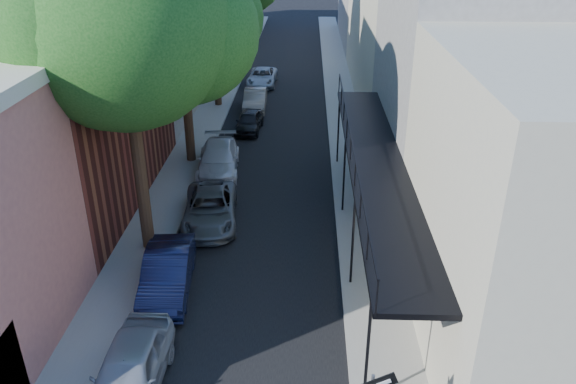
# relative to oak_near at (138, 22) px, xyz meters

# --- Properties ---
(road_surface) EXTENTS (6.00, 64.00, 0.01)m
(road_surface) POSITION_rel_oak_near_xyz_m (3.37, 19.74, -7.87)
(road_surface) COLOR black
(road_surface) RESTS_ON ground
(sidewalk_left) EXTENTS (2.00, 64.00, 0.12)m
(sidewalk_left) POSITION_rel_oak_near_xyz_m (-0.63, 19.74, -7.82)
(sidewalk_left) COLOR gray
(sidewalk_left) RESTS_ON ground
(sidewalk_right) EXTENTS (2.00, 64.00, 0.12)m
(sidewalk_right) POSITION_rel_oak_near_xyz_m (7.37, 19.74, -7.82)
(sidewalk_right) COLOR gray
(sidewalk_right) RESTS_ON ground
(buildings_left) EXTENTS (10.10, 59.10, 12.00)m
(buildings_left) POSITION_rel_oak_near_xyz_m (-5.93, 18.50, -2.94)
(buildings_left) COLOR tan
(buildings_left) RESTS_ON ground
(buildings_right) EXTENTS (9.80, 55.00, 10.00)m
(buildings_right) POSITION_rel_oak_near_xyz_m (12.36, 19.23, -3.45)
(buildings_right) COLOR #B5AF95
(buildings_right) RESTS_ON ground
(oak_near) EXTENTS (7.48, 6.80, 11.42)m
(oak_near) POSITION_rel_oak_near_xyz_m (0.00, 0.00, 0.00)
(oak_near) COLOR #382216
(oak_near) RESTS_ON ground
(oak_mid) EXTENTS (6.60, 6.00, 10.20)m
(oak_mid) POSITION_rel_oak_near_xyz_m (-0.05, 7.97, -0.82)
(oak_mid) COLOR #382216
(oak_mid) RESTS_ON ground
(parked_car_a) EXTENTS (1.63, 3.98, 1.35)m
(parked_car_a) POSITION_rel_oak_near_xyz_m (0.89, -7.05, -7.20)
(parked_car_a) COLOR #8F959F
(parked_car_a) RESTS_ON ground
(parked_car_b) EXTENTS (1.76, 4.13, 1.32)m
(parked_car_b) POSITION_rel_oak_near_xyz_m (0.85, -2.75, -7.22)
(parked_car_b) COLOR #111636
(parked_car_b) RESTS_ON ground
(parked_car_c) EXTENTS (2.45, 4.54, 1.21)m
(parked_car_c) POSITION_rel_oak_near_xyz_m (1.48, 1.73, -7.27)
(parked_car_c) COLOR #565A5E
(parked_car_c) RESTS_ON ground
(parked_car_d) EXTENTS (2.20, 4.65, 1.31)m
(parked_car_d) POSITION_rel_oak_near_xyz_m (1.10, 6.54, -7.22)
(parked_car_d) COLOR silver
(parked_car_d) RESTS_ON ground
(parked_car_e) EXTENTS (1.50, 3.34, 1.12)m
(parked_car_e) POSITION_rel_oak_near_xyz_m (1.97, 12.21, -7.32)
(parked_car_e) COLOR black
(parked_car_e) RESTS_ON ground
(parked_car_f) EXTENTS (1.41, 3.84, 1.26)m
(parked_car_f) POSITION_rel_oak_near_xyz_m (1.97, 16.05, -7.25)
(parked_car_f) COLOR gray
(parked_car_f) RESTS_ON ground
(parked_car_g) EXTENTS (2.08, 4.24, 1.16)m
(parked_car_g) POSITION_rel_oak_near_xyz_m (1.97, 21.78, -7.30)
(parked_car_g) COLOR #A0A8B5
(parked_car_g) RESTS_ON ground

